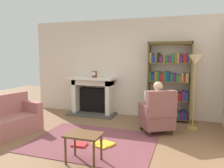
{
  "coord_description": "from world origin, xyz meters",
  "views": [
    {
      "loc": [
        1.67,
        -3.54,
        1.67
      ],
      "look_at": [
        0.1,
        1.2,
        1.05
      ],
      "focal_mm": 35.48,
      "sensor_mm": 36.0,
      "label": 1
    }
  ],
  "objects": [
    {
      "name": "scattered_books",
      "position": [
        0.11,
        0.15,
        0.03
      ],
      "size": [
        0.78,
        0.47,
        0.04
      ],
      "color": "gold",
      "rests_on": "area_rug"
    },
    {
      "name": "side_table",
      "position": [
        0.2,
        -0.51,
        0.39
      ],
      "size": [
        0.56,
        0.39,
        0.47
      ],
      "color": "brown",
      "rests_on": "ground"
    },
    {
      "name": "back_wall",
      "position": [
        0.0,
        2.55,
        1.35
      ],
      "size": [
        5.6,
        0.1,
        2.7
      ],
      "primitive_type": "cube",
      "color": "beige",
      "rests_on": "ground"
    },
    {
      "name": "armchair_reading",
      "position": [
        1.14,
        1.21,
        0.42
      ],
      "size": [
        0.87,
        0.86,
        0.97
      ],
      "rotation": [
        0.0,
        0.0,
        3.69
      ],
      "color": "#331E14",
      "rests_on": "ground"
    },
    {
      "name": "area_rug",
      "position": [
        0.0,
        0.3,
        0.01
      ],
      "size": [
        2.4,
        1.8,
        0.01
      ],
      "primitive_type": "cube",
      "color": "brown",
      "rests_on": "ground"
    },
    {
      "name": "ground",
      "position": [
        0.0,
        0.0,
        0.0
      ],
      "size": [
        14.0,
        14.0,
        0.0
      ],
      "primitive_type": "plane",
      "color": "brown"
    },
    {
      "name": "mantel_clock",
      "position": [
        -0.75,
        2.2,
        1.17
      ],
      "size": [
        0.14,
        0.14,
        0.18
      ],
      "color": "brown",
      "rests_on": "fireplace"
    },
    {
      "name": "floor_lamp",
      "position": [
        1.88,
        1.78,
        1.45
      ],
      "size": [
        0.32,
        0.32,
        1.72
      ],
      "color": "#B7933F",
      "rests_on": "ground"
    },
    {
      "name": "seated_reader",
      "position": [
        1.08,
        1.32,
        0.62
      ],
      "size": [
        0.54,
        0.59,
        1.14
      ],
      "rotation": [
        0.0,
        0.0,
        3.69
      ],
      "color": "white",
      "rests_on": "ground"
    },
    {
      "name": "fireplace",
      "position": [
        -0.84,
        2.3,
        0.57
      ],
      "size": [
        1.35,
        0.64,
        1.08
      ],
      "color": "#4C4742",
      "rests_on": "ground"
    },
    {
      "name": "bookshelf",
      "position": [
        1.28,
        2.33,
        1.0
      ],
      "size": [
        1.1,
        0.32,
        2.04
      ],
      "color": "brown",
      "rests_on": "ground"
    }
  ]
}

